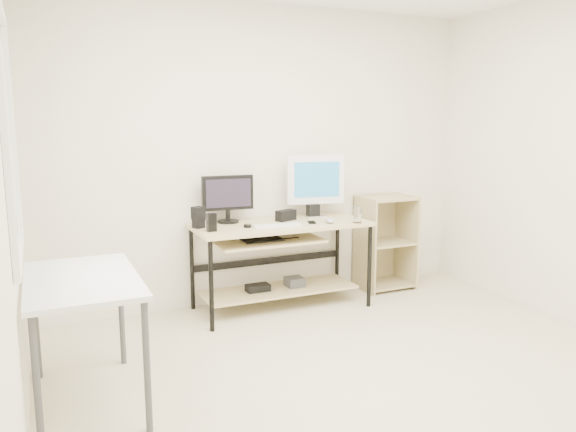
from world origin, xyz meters
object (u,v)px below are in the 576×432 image
(shelf_unit, at_px, (383,241))
(white_imac, at_px, (316,181))
(audio_controller, at_px, (212,222))
(side_table, at_px, (83,291))
(desk, at_px, (278,247))
(black_monitor, at_px, (228,196))

(shelf_unit, height_order, white_imac, white_imac)
(audio_controller, bearing_deg, side_table, -144.79)
(desk, xyz_separation_m, black_monitor, (-0.38, 0.20, 0.44))
(side_table, relative_size, audio_controller, 6.91)
(side_table, distance_m, black_monitor, 1.82)
(black_monitor, bearing_deg, audio_controller, -123.71)
(desk, distance_m, black_monitor, 0.62)
(desk, height_order, black_monitor, black_monitor)
(side_table, height_order, white_imac, white_imac)
(white_imac, bearing_deg, desk, -150.95)
(side_table, distance_m, shelf_unit, 3.09)
(shelf_unit, bearing_deg, audio_controller, -171.38)
(shelf_unit, distance_m, white_imac, 0.97)
(shelf_unit, height_order, audio_controller, shelf_unit)
(black_monitor, height_order, audio_controller, black_monitor)
(desk, bearing_deg, audio_controller, -169.79)
(desk, relative_size, black_monitor, 3.40)
(black_monitor, bearing_deg, white_imac, 0.41)
(side_table, bearing_deg, desk, 32.65)
(desk, xyz_separation_m, side_table, (-1.65, -1.06, 0.13))
(desk, distance_m, side_table, 1.97)
(side_table, relative_size, white_imac, 1.79)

